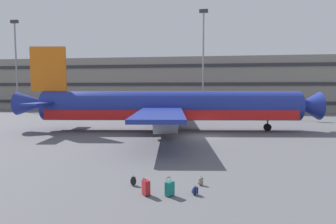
{
  "coord_description": "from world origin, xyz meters",
  "views": [
    {
      "loc": [
        0.24,
        -31.17,
        5.25
      ],
      "look_at": [
        -3.51,
        -4.3,
        3.0
      ],
      "focal_mm": 30.77,
      "sensor_mm": 36.0,
      "label": 1
    }
  ],
  "objects_px": {
    "backpack_large": "(195,191)",
    "backpack_red": "(133,181)",
    "suitcase_silver": "(170,188)",
    "airliner": "(168,107)",
    "backpack_teal": "(200,181)",
    "suitcase_scuffed": "(146,187)"
  },
  "relations": [
    {
      "from": "backpack_large",
      "to": "backpack_red",
      "type": "height_order",
      "value": "backpack_red"
    },
    {
      "from": "suitcase_silver",
      "to": "backpack_large",
      "type": "distance_m",
      "value": 1.26
    },
    {
      "from": "backpack_red",
      "to": "suitcase_silver",
      "type": "bearing_deg",
      "value": -29.52
    },
    {
      "from": "suitcase_silver",
      "to": "backpack_red",
      "type": "relative_size",
      "value": 1.67
    },
    {
      "from": "backpack_large",
      "to": "suitcase_silver",
      "type": "bearing_deg",
      "value": -164.69
    },
    {
      "from": "airliner",
      "to": "suitcase_silver",
      "type": "xyz_separation_m",
      "value": [
        3.11,
        -21.36,
        -2.54
      ]
    },
    {
      "from": "airliner",
      "to": "backpack_teal",
      "type": "xyz_separation_m",
      "value": [
        4.56,
        -19.59,
        -2.71
      ]
    },
    {
      "from": "backpack_teal",
      "to": "backpack_red",
      "type": "height_order",
      "value": "backpack_red"
    },
    {
      "from": "airliner",
      "to": "suitcase_scuffed",
      "type": "bearing_deg",
      "value": -84.8
    },
    {
      "from": "suitcase_scuffed",
      "to": "backpack_large",
      "type": "height_order",
      "value": "suitcase_scuffed"
    },
    {
      "from": "backpack_teal",
      "to": "backpack_red",
      "type": "relative_size",
      "value": 0.9
    },
    {
      "from": "suitcase_scuffed",
      "to": "backpack_red",
      "type": "bearing_deg",
      "value": 127.5
    },
    {
      "from": "suitcase_silver",
      "to": "backpack_red",
      "type": "distance_m",
      "value": 2.47
    },
    {
      "from": "airliner",
      "to": "suitcase_silver",
      "type": "relative_size",
      "value": 40.52
    },
    {
      "from": "suitcase_scuffed",
      "to": "airliner",
      "type": "bearing_deg",
      "value": 95.2
    },
    {
      "from": "suitcase_scuffed",
      "to": "suitcase_silver",
      "type": "xyz_separation_m",
      "value": [
        1.17,
        0.06,
        -0.02
      ]
    },
    {
      "from": "backpack_large",
      "to": "airliner",
      "type": "bearing_deg",
      "value": 101.6
    },
    {
      "from": "backpack_teal",
      "to": "suitcase_silver",
      "type": "bearing_deg",
      "value": -129.23
    },
    {
      "from": "backpack_red",
      "to": "airliner",
      "type": "bearing_deg",
      "value": 92.76
    },
    {
      "from": "suitcase_silver",
      "to": "backpack_red",
      "type": "height_order",
      "value": "suitcase_silver"
    },
    {
      "from": "airliner",
      "to": "backpack_red",
      "type": "height_order",
      "value": "airliner"
    },
    {
      "from": "airliner",
      "to": "backpack_large",
      "type": "distance_m",
      "value": 21.64
    }
  ]
}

